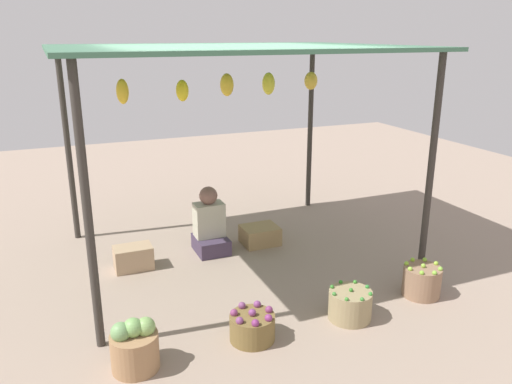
{
  "coord_description": "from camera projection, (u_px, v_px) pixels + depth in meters",
  "views": [
    {
      "loc": [
        -1.85,
        -5.08,
        2.45
      ],
      "look_at": [
        0.0,
        -0.65,
        0.95
      ],
      "focal_mm": 35.66,
      "sensor_mm": 36.0,
      "label": 1
    }
  ],
  "objects": [
    {
      "name": "market_stall_structure",
      "position": [
        232.0,
        61.0,
        5.24
      ],
      "size": [
        3.56,
        2.8,
        2.33
      ],
      "color": "#38332D",
      "rests_on": "ground"
    },
    {
      "name": "wooden_crate_near_vendor",
      "position": [
        133.0,
        258.0,
        5.5
      ],
      "size": [
        0.4,
        0.26,
        0.26
      ],
      "primitive_type": "cube",
      "color": "tan",
      "rests_on": "ground"
    },
    {
      "name": "wooden_crate_stacked_rear",
      "position": [
        260.0,
        235.0,
        6.17
      ],
      "size": [
        0.43,
        0.36,
        0.22
      ],
      "primitive_type": "cube",
      "color": "#9C7F51",
      "rests_on": "ground"
    },
    {
      "name": "basket_cabbages",
      "position": [
        135.0,
        347.0,
        3.84
      ],
      "size": [
        0.36,
        0.36,
        0.43
      ],
      "color": "#A27851",
      "rests_on": "ground"
    },
    {
      "name": "basket_purple_onions",
      "position": [
        252.0,
        326.0,
        4.23
      ],
      "size": [
        0.38,
        0.38,
        0.28
      ],
      "color": "brown",
      "rests_on": "ground"
    },
    {
      "name": "vendor_person",
      "position": [
        210.0,
        227.0,
        5.91
      ],
      "size": [
        0.36,
        0.44,
        0.78
      ],
      "color": "#403349",
      "rests_on": "ground"
    },
    {
      "name": "basket_limes",
      "position": [
        422.0,
        281.0,
        4.94
      ],
      "size": [
        0.37,
        0.37,
        0.33
      ],
      "color": "#916E54",
      "rests_on": "ground"
    },
    {
      "name": "basket_green_chilies",
      "position": [
        350.0,
        305.0,
        4.54
      ],
      "size": [
        0.39,
        0.39,
        0.3
      ],
      "color": "#9B885F",
      "rests_on": "ground"
    },
    {
      "name": "ground_plane",
      "position": [
        234.0,
        255.0,
        5.88
      ],
      "size": [
        14.0,
        14.0,
        0.0
      ],
      "primitive_type": "plane",
      "color": "gray"
    }
  ]
}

